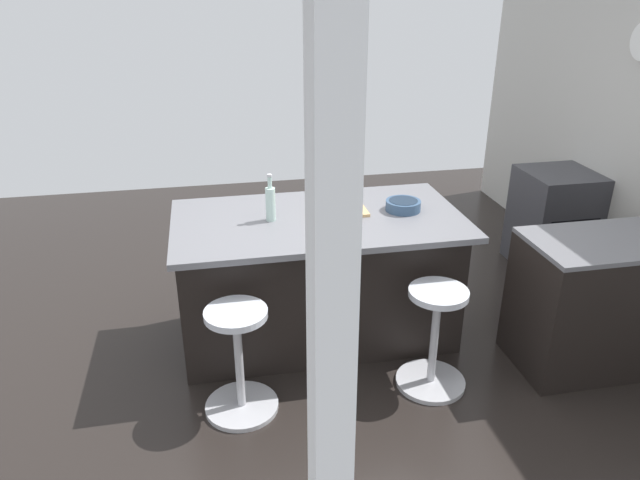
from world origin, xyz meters
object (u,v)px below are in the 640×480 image
apple_yellow (321,209)px  fruit_bowl (403,205)px  stool_middle (239,364)px  water_bottle (270,203)px  stool_by_window (434,341)px  apple_green (326,204)px  cutting_board (340,211)px  kitchen_island (317,276)px  oven_range (554,220)px  apple_red (347,200)px

apple_yellow → fruit_bowl: (-0.57, -0.01, -0.02)m
stool_middle → water_bottle: bearing=-113.4°
stool_by_window → apple_green: (0.53, -0.73, 0.67)m
cutting_board → apple_yellow: bearing=23.1°
kitchen_island → fruit_bowl: fruit_bowl is taller
kitchen_island → stool_by_window: kitchen_island is taller
apple_green → water_bottle: (0.38, 0.07, 0.06)m
oven_range → apple_yellow: bearing=18.8°
apple_red → oven_range: bearing=-162.5°
kitchen_island → apple_green: bearing=-154.0°
water_bottle → apple_yellow: bearing=178.2°
stool_middle → kitchen_island: bearing=-130.6°
stool_middle → cutting_board: size_ratio=1.89×
oven_range → stool_middle: 3.18m
apple_green → apple_yellow: (0.05, 0.08, -0.00)m
apple_red → apple_yellow: apple_red is taller
water_bottle → cutting_board: bearing=-174.1°
kitchen_island → apple_yellow: size_ratio=24.11×
stool_by_window → stool_middle: size_ratio=1.00×
oven_range → fruit_bowl: size_ratio=3.67×
oven_range → water_bottle: size_ratio=2.77×
cutting_board → apple_yellow: (0.14, 0.06, 0.05)m
apple_yellow → fruit_bowl: bearing=-178.7°
stool_middle → apple_green: 1.20m
oven_range → fruit_bowl: bearing=24.1°
stool_middle → water_bottle: size_ratio=2.18×
apple_yellow → apple_green: bearing=-122.9°
cutting_board → fruit_bowl: (-0.43, 0.05, 0.03)m
stool_middle → apple_green: apple_green is taller
cutting_board → apple_green: 0.10m
kitchen_island → water_bottle: water_bottle is taller
stool_by_window → stool_middle: same height
oven_range → apple_red: bearing=17.5°
apple_red → stool_by_window: bearing=116.3°
cutting_board → water_bottle: bearing=5.9°
kitchen_island → fruit_bowl: size_ratio=8.09×
stool_by_window → apple_green: bearing=-54.0°
fruit_bowl → cutting_board: bearing=-6.2°
stool_middle → fruit_bowl: bearing=-150.6°
stool_by_window → apple_red: size_ratio=8.04×
water_bottle → oven_range: bearing=-163.7°
kitchen_island → stool_by_window: (-0.60, 0.70, -0.15)m
stool_by_window → stool_middle: (1.20, 0.00, 0.00)m
apple_green → water_bottle: 0.39m
kitchen_island → water_bottle: 0.66m
apple_red → kitchen_island: bearing=18.7°
stool_middle → apple_yellow: (-0.62, -0.66, 0.67)m
stool_by_window → apple_yellow: bearing=-48.4°
apple_yellow → water_bottle: size_ratio=0.25×
oven_range → apple_yellow: size_ratio=10.95×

